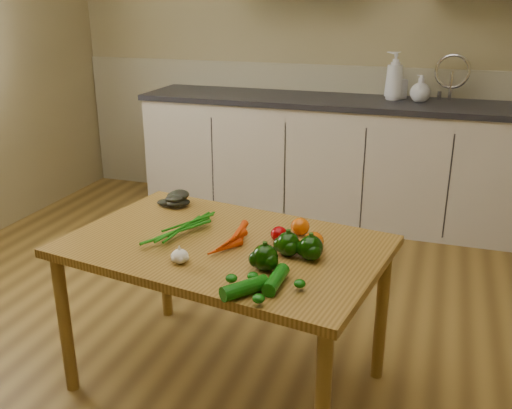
{
  "coord_description": "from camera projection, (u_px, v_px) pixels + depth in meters",
  "views": [
    {
      "loc": [
        0.97,
        -1.89,
        1.58
      ],
      "look_at": [
        0.24,
        0.29,
        0.74
      ],
      "focal_mm": 40.0,
      "sensor_mm": 36.0,
      "label": 1
    }
  ],
  "objects": [
    {
      "name": "pepper_b",
      "position": [
        311.0,
        248.0,
        2.11
      ],
      "size": [
        0.09,
        0.09,
        0.09
      ],
      "primitive_type": "sphere",
      "color": "black",
      "rests_on": "table"
    },
    {
      "name": "counter_run",
      "position": [
        333.0,
        158.0,
        4.25
      ],
      "size": [
        2.84,
        0.64,
        1.14
      ],
      "color": "#C0B4A0",
      "rests_on": "ground"
    },
    {
      "name": "zucchini_b",
      "position": [
        245.0,
        288.0,
        1.86
      ],
      "size": [
        0.14,
        0.16,
        0.05
      ],
      "primitive_type": "cylinder",
      "rotation": [
        1.57,
        0.0,
        -0.66
      ],
      "color": "#084607",
      "rests_on": "table"
    },
    {
      "name": "zucchini_a",
      "position": [
        276.0,
        280.0,
        1.92
      ],
      "size": [
        0.05,
        0.17,
        0.05
      ],
      "primitive_type": "cylinder",
      "rotation": [
        1.57,
        0.0,
        -0.01
      ],
      "color": "#084607",
      "rests_on": "table"
    },
    {
      "name": "garlic_bulb",
      "position": [
        180.0,
        256.0,
        2.09
      ],
      "size": [
        0.06,
        0.06,
        0.05
      ],
      "primitive_type": "ellipsoid",
      "color": "white",
      "rests_on": "table"
    },
    {
      "name": "soap_bottle_b",
      "position": [
        399.0,
        84.0,
        4.05
      ],
      "size": [
        0.13,
        0.13,
        0.2
      ],
      "primitive_type": "imported",
      "rotation": [
        0.0,
        0.0,
        5.64
      ],
      "color": "silver",
      "rests_on": "counter_run"
    },
    {
      "name": "soap_bottle_c",
      "position": [
        421.0,
        88.0,
        3.94
      ],
      "size": [
        0.18,
        0.18,
        0.18
      ],
      "primitive_type": "imported",
      "rotation": [
        0.0,
        0.0,
        4.36
      ],
      "color": "silver",
      "rests_on": "counter_run"
    },
    {
      "name": "soap_bottle_a",
      "position": [
        395.0,
        76.0,
        4.0
      ],
      "size": [
        0.14,
        0.13,
        0.33
      ],
      "primitive_type": "imported",
      "rotation": [
        0.0,
        0.0,
        4.77
      ],
      "color": "silver",
      "rests_on": "counter_run"
    },
    {
      "name": "pepper_a",
      "position": [
        288.0,
        244.0,
        2.14
      ],
      "size": [
        0.09,
        0.09,
        0.09
      ],
      "primitive_type": "sphere",
      "color": "black",
      "rests_on": "table"
    },
    {
      "name": "table",
      "position": [
        225.0,
        259.0,
        2.3
      ],
      "size": [
        1.35,
        0.98,
        0.66
      ],
      "rotation": [
        0.0,
        0.0,
        -0.16
      ],
      "color": "olive",
      "rests_on": "ground"
    },
    {
      "name": "tomato_c",
      "position": [
        314.0,
        241.0,
        2.19
      ],
      "size": [
        0.08,
        0.08,
        0.07
      ],
      "primitive_type": "ellipsoid",
      "color": "#C14D04",
      "rests_on": "table"
    },
    {
      "name": "tomato_b",
      "position": [
        300.0,
        226.0,
        2.33
      ],
      "size": [
        0.08,
        0.08,
        0.07
      ],
      "primitive_type": "ellipsoid",
      "color": "#C14D04",
      "rests_on": "table"
    },
    {
      "name": "room",
      "position": [
        190.0,
        88.0,
        2.24
      ],
      "size": [
        4.04,
        5.04,
        2.64
      ],
      "color": "olive",
      "rests_on": "ground"
    },
    {
      "name": "leafy_greens",
      "position": [
        179.0,
        196.0,
        2.67
      ],
      "size": [
        0.18,
        0.16,
        0.09
      ],
      "primitive_type": null,
      "color": "black",
      "rests_on": "table"
    },
    {
      "name": "pepper_c",
      "position": [
        265.0,
        258.0,
        2.03
      ],
      "size": [
        0.09,
        0.09,
        0.09
      ],
      "primitive_type": "sphere",
      "color": "black",
      "rests_on": "table"
    },
    {
      "name": "carrot_bunch",
      "position": [
        217.0,
        234.0,
        2.27
      ],
      "size": [
        0.26,
        0.21,
        0.06
      ],
      "primitive_type": null,
      "rotation": [
        0.0,
        0.0,
        -0.16
      ],
      "color": "#D23A04",
      "rests_on": "table"
    },
    {
      "name": "tomato_a",
      "position": [
        279.0,
        234.0,
        2.27
      ],
      "size": [
        0.07,
        0.07,
        0.06
      ],
      "primitive_type": "ellipsoid",
      "color": "#920205",
      "rests_on": "table"
    }
  ]
}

